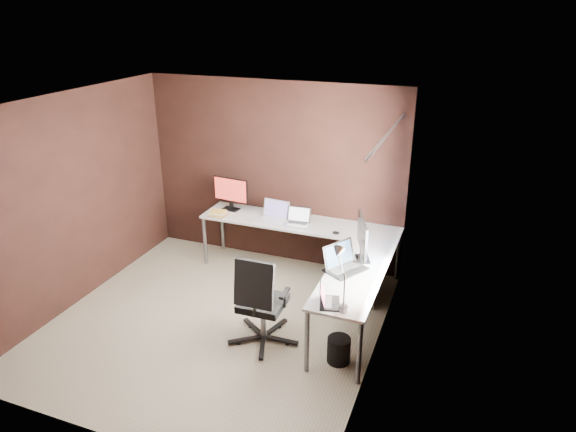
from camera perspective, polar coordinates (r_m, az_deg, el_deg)
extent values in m
cube|color=#B1A689|center=(6.07, -8.04, -11.66)|extent=(3.60, 3.60, 0.00)
cube|color=white|center=(5.11, -9.58, 12.22)|extent=(3.60, 3.60, 0.00)
cube|color=black|center=(6.98, -1.60, 4.73)|extent=(3.60, 0.00, 2.50)
cube|color=black|center=(4.18, -20.87, -9.93)|extent=(3.60, 0.00, 2.50)
cube|color=black|center=(6.50, -22.77, 1.52)|extent=(0.00, 3.60, 2.50)
cube|color=black|center=(4.90, 10.04, -3.72)|extent=(0.00, 3.60, 2.50)
cube|color=white|center=(5.14, 10.83, -0.06)|extent=(0.00, 1.00, 1.30)
cube|color=orange|center=(4.58, 8.49, -5.59)|extent=(0.01, 0.35, 2.00)
cube|color=orange|center=(5.88, 11.64, 0.74)|extent=(0.01, 0.35, 2.00)
cylinder|color=slate|center=(4.89, 11.10, 9.01)|extent=(0.02, 1.90, 0.02)
cube|color=silver|center=(6.75, 1.22, -0.77)|extent=(2.65, 0.60, 0.03)
cube|color=silver|center=(5.53, 7.38, -6.61)|extent=(0.60, 1.65, 0.03)
cylinder|color=slate|center=(7.19, -9.22, -2.76)|extent=(0.05, 0.05, 0.70)
cylinder|color=slate|center=(7.60, -7.30, -1.20)|extent=(0.05, 0.05, 0.70)
cylinder|color=slate|center=(5.14, 2.11, -13.72)|extent=(0.05, 0.05, 0.70)
cylinder|color=slate|center=(5.04, 7.91, -14.85)|extent=(0.05, 0.05, 0.70)
cylinder|color=slate|center=(6.87, 12.12, -4.25)|extent=(0.05, 0.05, 0.70)
cube|color=silver|center=(6.40, 8.26, -6.55)|extent=(0.42, 0.50, 0.60)
cube|color=black|center=(7.19, -6.36, 0.77)|extent=(0.24, 0.17, 0.01)
cube|color=black|center=(7.18, -6.30, 1.27)|extent=(0.06, 0.04, 0.11)
cube|color=black|center=(7.10, -6.37, 2.93)|extent=(0.53, 0.08, 0.34)
cube|color=red|center=(7.09, -6.44, 2.89)|extent=(0.49, 0.05, 0.31)
cube|color=black|center=(5.84, 8.29, -4.73)|extent=(0.22, 0.26, 0.01)
cube|color=black|center=(5.81, 8.12, -4.22)|extent=(0.05, 0.06, 0.10)
cube|color=black|center=(5.70, 8.25, -2.08)|extent=(0.24, 0.57, 0.37)
cube|color=#2355B1|center=(5.70, 8.40, -2.08)|extent=(0.21, 0.54, 0.34)
cube|color=silver|center=(6.79, -1.70, -0.42)|extent=(0.40, 0.30, 0.02)
cube|color=silver|center=(6.82, -1.32, 0.82)|extent=(0.38, 0.11, 0.23)
cube|color=#645397|center=(6.82, -1.34, 0.80)|extent=(0.33, 0.09, 0.20)
cube|color=silver|center=(6.66, 1.03, -0.89)|extent=(0.33, 0.24, 0.02)
cube|color=silver|center=(6.69, 1.24, 0.21)|extent=(0.32, 0.08, 0.20)
cube|color=white|center=(6.69, 1.22, 0.19)|extent=(0.28, 0.06, 0.17)
cube|color=black|center=(5.59, 6.42, -5.92)|extent=(0.47, 0.52, 0.02)
cube|color=black|center=(5.59, 5.65, -4.23)|extent=(0.28, 0.41, 0.27)
cube|color=#162637|center=(5.59, 5.69, -4.26)|extent=(0.24, 0.36, 0.23)
cube|color=black|center=(4.99, 4.65, -9.63)|extent=(0.26, 0.31, 0.02)
cube|color=black|center=(4.94, 3.84, -8.70)|extent=(0.12, 0.27, 0.17)
cube|color=#CF4E82|center=(4.94, 3.91, -8.70)|extent=(0.10, 0.24, 0.14)
cube|color=tan|center=(6.99, -7.79, 0.08)|extent=(0.22, 0.18, 0.02)
cube|color=gold|center=(6.98, -7.80, 0.24)|extent=(0.22, 0.17, 0.02)
cube|color=silver|center=(6.97, -7.81, 0.38)|extent=(0.24, 0.20, 0.02)
cube|color=gold|center=(6.97, -7.82, 0.49)|extent=(0.22, 0.19, 0.01)
ellipsoid|color=black|center=(6.96, -7.41, 0.07)|extent=(0.09, 0.06, 0.04)
ellipsoid|color=black|center=(6.41, 5.35, -1.86)|extent=(0.11, 0.08, 0.04)
cylinder|color=slate|center=(4.88, 6.16, -10.19)|extent=(0.08, 0.08, 0.06)
cylinder|color=slate|center=(4.78, 6.26, -8.15)|extent=(0.02, 0.02, 0.34)
cylinder|color=slate|center=(4.70, 5.89, -5.43)|extent=(0.02, 0.18, 0.25)
cone|color=slate|center=(4.73, 5.57, -4.05)|extent=(0.11, 0.14, 0.14)
cylinder|color=slate|center=(5.62, -2.77, -11.49)|extent=(0.06, 0.06, 0.37)
cube|color=black|center=(5.50, -2.82, -9.62)|extent=(0.46, 0.46, 0.08)
cube|color=black|center=(5.15, -3.80, -7.59)|extent=(0.42, 0.13, 0.49)
cylinder|color=black|center=(5.41, 5.66, -14.58)|extent=(0.26, 0.26, 0.28)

